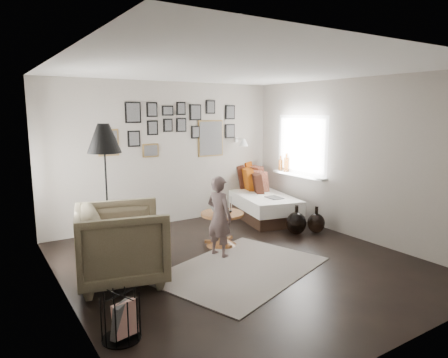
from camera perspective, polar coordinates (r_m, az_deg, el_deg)
ground at (r=5.65m, az=2.36°, el=-11.84°), size 4.80×4.80×0.00m
wall_back at (r=7.39m, az=-8.32°, el=3.58°), size 4.50×0.00×4.50m
wall_front at (r=3.66m, az=24.66°, el=-3.40°), size 4.50×0.00×4.50m
wall_left at (r=4.44m, az=-22.05°, el=-1.06°), size 0.00×4.80×4.80m
wall_right at (r=6.85m, az=18.05°, el=2.73°), size 0.00×4.80×4.80m
ceiling at (r=5.29m, az=2.56°, el=15.39°), size 4.80×4.80×0.00m
door_left at (r=5.65m, az=-24.04°, el=-1.60°), size 0.00×2.14×2.14m
window_right at (r=7.76m, az=9.90°, el=1.08°), size 0.15×1.32×1.30m
gallery_wall at (r=7.47m, az=-6.33°, el=7.09°), size 2.74×0.03×1.08m
wall_sconce at (r=7.92m, az=2.76°, el=5.25°), size 0.18×0.36×0.16m
rug at (r=5.42m, az=2.45°, el=-12.73°), size 2.54×2.14×0.01m
pedestal_table at (r=6.26m, az=-0.25°, el=-7.33°), size 0.67×0.67×0.52m
vase at (r=6.12m, az=-0.98°, el=-3.57°), size 0.19×0.19×0.48m
candles at (r=6.21m, az=0.61°, el=-3.62°), size 0.11×0.11×0.25m
daybed at (r=8.05m, az=4.48°, el=-2.84°), size 1.34×2.24×1.04m
magazine_on_daybed at (r=7.48m, az=7.20°, el=-2.66°), size 0.25×0.33×0.02m
armchair at (r=5.08m, az=-14.34°, el=-8.93°), size 1.26×1.24×0.95m
armchair_cushion at (r=5.13m, az=-14.20°, el=-8.70°), size 0.54×0.54×0.20m
floor_lamp at (r=5.47m, az=-16.75°, el=4.84°), size 0.45×0.45×1.91m
magazine_basket at (r=3.97m, az=-14.50°, el=-18.58°), size 0.45×0.45×0.43m
demijohn_large at (r=6.92m, az=10.28°, el=-6.22°), size 0.34×0.34×0.51m
demijohn_small at (r=7.08m, az=13.02°, el=-6.13°), size 0.30×0.30×0.46m
child at (r=5.72m, az=-0.69°, el=-5.38°), size 0.39×0.49×1.17m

